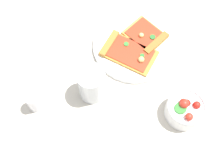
{
  "coord_description": "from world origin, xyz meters",
  "views": [
    {
      "loc": [
        0.4,
        0.23,
        0.8
      ],
      "look_at": [
        0.12,
        0.0,
        0.03
      ],
      "focal_mm": 49.2,
      "sensor_mm": 36.0,
      "label": 1
    }
  ],
  "objects_px": {
    "plate": "(135,45)",
    "soda_glass": "(92,85)",
    "pizza_slice_far": "(147,37)",
    "pepper_shaker": "(33,101)",
    "pizza_slice_near": "(127,52)",
    "salad_bowl": "(185,109)"
  },
  "relations": [
    {
      "from": "pizza_slice_near",
      "to": "pepper_shaker",
      "type": "distance_m",
      "value": 0.3
    },
    {
      "from": "pepper_shaker",
      "to": "soda_glass",
      "type": "bearing_deg",
      "value": 144.47
    },
    {
      "from": "pizza_slice_far",
      "to": "salad_bowl",
      "type": "relative_size",
      "value": 1.17
    },
    {
      "from": "plate",
      "to": "soda_glass",
      "type": "distance_m",
      "value": 0.2
    },
    {
      "from": "pizza_slice_near",
      "to": "pizza_slice_far",
      "type": "bearing_deg",
      "value": 168.83
    },
    {
      "from": "pizza_slice_far",
      "to": "pepper_shaker",
      "type": "height_order",
      "value": "pepper_shaker"
    },
    {
      "from": "pizza_slice_near",
      "to": "soda_glass",
      "type": "relative_size",
      "value": 1.55
    },
    {
      "from": "plate",
      "to": "soda_glass",
      "type": "relative_size",
      "value": 2.36
    },
    {
      "from": "soda_glass",
      "to": "plate",
      "type": "bearing_deg",
      "value": 179.17
    },
    {
      "from": "pizza_slice_far",
      "to": "soda_glass",
      "type": "distance_m",
      "value": 0.24
    },
    {
      "from": "pepper_shaker",
      "to": "plate",
      "type": "bearing_deg",
      "value": 163.46
    },
    {
      "from": "salad_bowl",
      "to": "soda_glass",
      "type": "xyz_separation_m",
      "value": [
        0.11,
        -0.24,
        0.02
      ]
    },
    {
      "from": "plate",
      "to": "salad_bowl",
      "type": "bearing_deg",
      "value": 68.89
    },
    {
      "from": "plate",
      "to": "soda_glass",
      "type": "bearing_deg",
      "value": -0.83
    },
    {
      "from": "pizza_slice_near",
      "to": "pizza_slice_far",
      "type": "distance_m",
      "value": 0.08
    },
    {
      "from": "pizza_slice_far",
      "to": "soda_glass",
      "type": "bearing_deg",
      "value": -4.21
    },
    {
      "from": "plate",
      "to": "pizza_slice_far",
      "type": "relative_size",
      "value": 2.1
    },
    {
      "from": "pizza_slice_far",
      "to": "salad_bowl",
      "type": "xyz_separation_m",
      "value": [
        0.13,
        0.22,
        0.01
      ]
    },
    {
      "from": "pizza_slice_near",
      "to": "soda_glass",
      "type": "height_order",
      "value": "soda_glass"
    },
    {
      "from": "pizza_slice_far",
      "to": "pizza_slice_near",
      "type": "bearing_deg",
      "value": -11.17
    },
    {
      "from": "pizza_slice_far",
      "to": "pepper_shaker",
      "type": "relative_size",
      "value": 1.52
    },
    {
      "from": "pizza_slice_near",
      "to": "soda_glass",
      "type": "distance_m",
      "value": 0.16
    }
  ]
}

